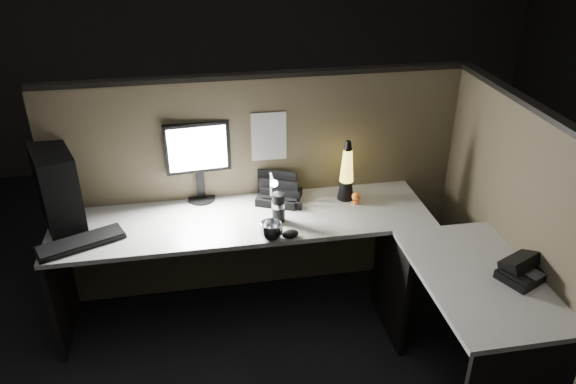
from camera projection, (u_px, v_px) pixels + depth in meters
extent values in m
plane|color=black|center=(284.00, 375.00, 3.27)|extent=(6.00, 6.00, 0.00)
plane|color=#282623|center=(229.00, 29.00, 5.23)|extent=(6.00, 0.00, 6.00)
cube|color=brown|center=(260.00, 188.00, 3.72)|extent=(2.66, 0.06, 1.50)
cube|color=brown|center=(510.00, 236.00, 3.21)|extent=(0.06, 1.66, 1.50)
cube|color=beige|center=(243.00, 220.00, 3.43)|extent=(2.30, 0.60, 0.03)
cube|color=beige|center=(480.00, 278.00, 2.91)|extent=(0.60, 1.00, 0.03)
cube|color=black|center=(61.00, 288.00, 3.43)|extent=(0.03, 0.55, 0.70)
cube|color=black|center=(390.00, 282.00, 3.47)|extent=(0.03, 0.55, 0.70)
cube|color=black|center=(57.00, 186.00, 3.28)|extent=(0.34, 0.49, 0.47)
cylinder|color=black|center=(202.00, 198.00, 3.62)|extent=(0.17, 0.17, 0.01)
cube|color=black|center=(200.00, 183.00, 3.59)|extent=(0.05, 0.04, 0.19)
cube|color=black|center=(197.00, 148.00, 3.47)|extent=(0.41, 0.07, 0.33)
cube|color=white|center=(198.00, 149.00, 3.45)|extent=(0.36, 0.03, 0.28)
cube|color=black|center=(80.00, 243.00, 3.16)|extent=(0.51, 0.34, 0.02)
ellipsoid|color=black|center=(290.00, 234.00, 3.22)|extent=(0.11, 0.09, 0.04)
cube|color=white|center=(271.00, 201.00, 3.58)|extent=(0.04, 0.05, 0.03)
cylinder|color=white|center=(271.00, 186.00, 3.53)|extent=(0.01, 0.01, 0.18)
cylinder|color=white|center=(272.00, 177.00, 3.43)|extent=(0.01, 0.12, 0.01)
sphere|color=white|center=(274.00, 183.00, 3.37)|extent=(0.04, 0.04, 0.04)
cube|color=black|center=(279.00, 197.00, 3.60)|extent=(0.33, 0.31, 0.05)
cube|color=black|center=(280.00, 194.00, 3.55)|extent=(0.24, 0.12, 0.09)
cube|color=black|center=(277.00, 180.00, 3.63)|extent=(0.24, 0.12, 0.18)
cone|color=black|center=(346.00, 189.00, 3.61)|extent=(0.11, 0.11, 0.13)
cone|color=gold|center=(347.00, 165.00, 3.53)|extent=(0.09, 0.09, 0.22)
sphere|color=brown|center=(347.00, 175.00, 3.56)|extent=(0.04, 0.04, 0.04)
sphere|color=brown|center=(347.00, 164.00, 3.52)|extent=(0.03, 0.03, 0.03)
cone|color=black|center=(348.00, 145.00, 3.46)|extent=(0.05, 0.05, 0.06)
cylinder|color=black|center=(278.00, 208.00, 3.35)|extent=(0.08, 0.08, 0.18)
imported|color=#B0B0B7|center=(271.00, 231.00, 3.19)|extent=(0.16, 0.16, 0.10)
sphere|color=orange|center=(356.00, 197.00, 3.56)|extent=(0.06, 0.06, 0.06)
cube|color=white|center=(269.00, 137.00, 3.52)|extent=(0.22, 0.00, 0.32)
cube|color=black|center=(521.00, 275.00, 2.87)|extent=(0.27, 0.25, 0.05)
cube|color=black|center=(519.00, 263.00, 2.88)|extent=(0.24, 0.20, 0.10)
cube|color=black|center=(515.00, 278.00, 2.81)|extent=(0.11, 0.16, 0.03)
cube|color=#3F3F42|center=(533.00, 274.00, 2.84)|extent=(0.12, 0.12, 0.00)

